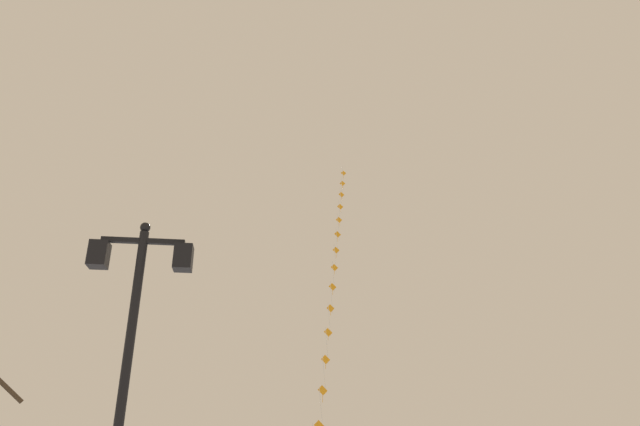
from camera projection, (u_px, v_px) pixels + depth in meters
name	position (u px, v px, depth m)	size (l,w,h in m)	color
twin_lantern_lamp_post	(133.00, 317.00, 8.27)	(1.55, 0.28, 4.93)	black
kite_train	(334.00, 268.00, 32.38)	(4.38, 16.68, 22.25)	brown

